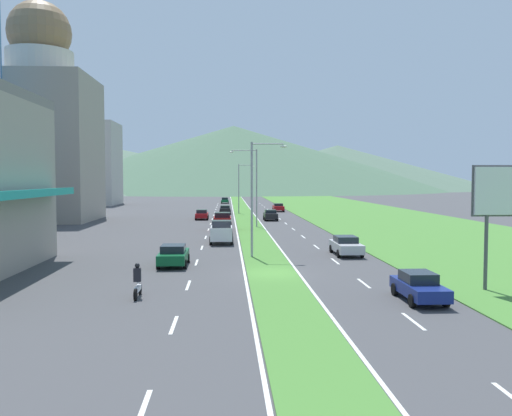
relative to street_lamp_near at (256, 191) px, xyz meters
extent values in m
plane|color=#424244|center=(0.65, -7.21, -5.13)|extent=(600.00, 600.00, 0.00)
cube|color=#477F33|center=(0.65, 52.79, -5.10)|extent=(3.20, 240.00, 0.06)
cube|color=#477F33|center=(21.25, 52.79, -5.10)|extent=(24.00, 240.00, 0.06)
cube|color=silver|center=(-4.45, -27.21, -5.13)|extent=(0.16, 2.80, 0.01)
cube|color=silver|center=(-4.45, -18.89, -5.13)|extent=(0.16, 2.80, 0.01)
cube|color=silver|center=(-4.45, -10.57, -5.13)|extent=(0.16, 2.80, 0.01)
cube|color=silver|center=(-4.45, -2.26, -5.13)|extent=(0.16, 2.80, 0.01)
cube|color=silver|center=(-4.45, 6.06, -5.13)|extent=(0.16, 2.80, 0.01)
cube|color=silver|center=(-4.45, 14.38, -5.13)|extent=(0.16, 2.80, 0.01)
cube|color=silver|center=(-4.45, 22.70, -5.13)|extent=(0.16, 2.80, 0.01)
cube|color=silver|center=(-4.45, 31.01, -5.13)|extent=(0.16, 2.80, 0.01)
cube|color=silver|center=(-4.45, 39.33, -5.13)|extent=(0.16, 2.80, 0.01)
cube|color=silver|center=(-4.45, 47.65, -5.13)|extent=(0.16, 2.80, 0.01)
cube|color=silver|center=(-4.45, 55.97, -5.13)|extent=(0.16, 2.80, 0.01)
cube|color=silver|center=(-4.45, 64.28, -5.13)|extent=(0.16, 2.80, 0.01)
cube|color=silver|center=(-4.45, 72.60, -5.13)|extent=(0.16, 2.80, 0.01)
cube|color=silver|center=(-4.45, 80.92, -5.13)|extent=(0.16, 2.80, 0.01)
cube|color=silver|center=(-4.45, 89.24, -5.13)|extent=(0.16, 2.80, 0.01)
cube|color=silver|center=(5.75, -18.89, -5.13)|extent=(0.16, 2.80, 0.01)
cube|color=silver|center=(5.75, -10.57, -5.13)|extent=(0.16, 2.80, 0.01)
cube|color=silver|center=(5.75, -2.26, -5.13)|extent=(0.16, 2.80, 0.01)
cube|color=silver|center=(5.75, 6.06, -5.13)|extent=(0.16, 2.80, 0.01)
cube|color=silver|center=(5.75, 14.38, -5.13)|extent=(0.16, 2.80, 0.01)
cube|color=silver|center=(5.75, 22.70, -5.13)|extent=(0.16, 2.80, 0.01)
cube|color=silver|center=(5.75, 31.01, -5.13)|extent=(0.16, 2.80, 0.01)
cube|color=silver|center=(5.75, 39.33, -5.13)|extent=(0.16, 2.80, 0.01)
cube|color=silver|center=(5.75, 47.65, -5.13)|extent=(0.16, 2.80, 0.01)
cube|color=silver|center=(5.75, 55.97, -5.13)|extent=(0.16, 2.80, 0.01)
cube|color=silver|center=(5.75, 64.28, -5.13)|extent=(0.16, 2.80, 0.01)
cube|color=silver|center=(5.75, 72.60, -5.13)|extent=(0.16, 2.80, 0.01)
cube|color=silver|center=(5.75, 80.92, -5.13)|extent=(0.16, 2.80, 0.01)
cube|color=silver|center=(5.75, 89.24, -5.13)|extent=(0.16, 2.80, 0.01)
cube|color=silver|center=(-1.10, 52.79, -5.13)|extent=(0.16, 240.00, 0.01)
cube|color=silver|center=(2.40, 52.79, -5.13)|extent=(0.16, 240.00, 0.01)
cube|color=teal|center=(-15.43, -8.73, 0.00)|extent=(2.82, 19.20, 0.62)
cube|color=#9E9384|center=(-28.88, 37.91, 5.21)|extent=(14.65, 14.65, 20.68)
cylinder|color=beige|center=(-28.88, 37.91, 17.32)|extent=(9.32, 9.32, 3.55)
sphere|color=olive|center=(-28.88, 37.91, 21.76)|extent=(8.87, 8.87, 8.87)
cube|color=#B7B2A8|center=(-34.14, 84.69, 4.34)|extent=(13.09, 13.09, 18.95)
cone|color=#516B56|center=(-68.19, 250.93, 6.59)|extent=(225.62, 225.62, 23.45)
cone|color=#47664C|center=(1.36, 248.83, 12.04)|extent=(224.77, 224.77, 34.34)
cone|color=#516B56|center=(62.11, 269.02, 7.54)|extent=(178.41, 178.41, 25.35)
cylinder|color=#99999E|center=(-0.31, 0.02, -0.68)|extent=(0.18, 0.18, 8.91)
cylinder|color=#99999E|center=(0.91, -0.06, 3.63)|extent=(2.44, 0.27, 0.10)
ellipsoid|color=silver|center=(2.12, -0.15, 3.43)|extent=(0.56, 0.28, 0.20)
cylinder|color=#99999E|center=(1.48, 25.73, -0.25)|extent=(0.18, 0.18, 9.76)
cylinder|color=#99999E|center=(-0.09, 25.87, 4.48)|extent=(3.15, 0.38, 0.10)
ellipsoid|color=silver|center=(-1.66, 26.01, 4.28)|extent=(0.56, 0.28, 0.20)
cylinder|color=#99999E|center=(-0.20, 51.44, -0.86)|extent=(0.18, 0.18, 8.55)
cylinder|color=#99999E|center=(1.00, 51.55, 3.27)|extent=(2.40, 0.32, 0.10)
ellipsoid|color=silver|center=(2.19, 51.66, 3.07)|extent=(0.56, 0.28, 0.20)
cylinder|color=#4C4C51|center=(11.85, -12.90, -3.05)|extent=(0.20, 0.20, 4.16)
cube|color=#B2B2B7|center=(7.28, 0.94, -4.47)|extent=(1.90, 4.74, 0.69)
cube|color=black|center=(7.28, 1.13, -3.87)|extent=(1.63, 2.09, 0.49)
cylinder|color=black|center=(8.19, -0.53, -4.81)|extent=(0.22, 0.64, 0.64)
cylinder|color=black|center=(6.37, -0.53, -4.81)|extent=(0.22, 0.64, 0.64)
cylinder|color=black|center=(8.19, 2.41, -4.81)|extent=(0.22, 0.64, 0.64)
cylinder|color=black|center=(6.37, 2.41, -4.81)|extent=(0.22, 0.64, 0.64)
cube|color=yellow|center=(-2.96, 33.34, -4.49)|extent=(1.74, 4.30, 0.65)
cube|color=black|center=(-2.96, 33.17, -3.94)|extent=(1.50, 1.89, 0.44)
cylinder|color=black|center=(-3.79, 34.67, -4.81)|extent=(0.22, 0.64, 0.64)
cylinder|color=black|center=(-2.12, 34.67, -4.81)|extent=(0.22, 0.64, 0.64)
cylinder|color=black|center=(-3.79, 32.00, -4.81)|extent=(0.22, 0.64, 0.64)
cylinder|color=black|center=(-2.12, 32.00, -4.81)|extent=(0.22, 0.64, 0.64)
cube|color=maroon|center=(7.22, 57.00, -4.45)|extent=(1.87, 4.07, 0.72)
cube|color=black|center=(7.22, 57.16, -3.86)|extent=(1.60, 1.79, 0.47)
cylinder|color=black|center=(8.11, 55.73, -4.81)|extent=(0.22, 0.64, 0.64)
cylinder|color=black|center=(6.32, 55.73, -4.81)|extent=(0.22, 0.64, 0.64)
cylinder|color=black|center=(8.11, 58.26, -4.81)|extent=(0.22, 0.64, 0.64)
cylinder|color=black|center=(6.32, 58.26, -4.81)|extent=(0.22, 0.64, 0.64)
cube|color=maroon|center=(-5.98, 38.70, -4.50)|extent=(1.78, 4.20, 0.63)
cube|color=black|center=(-5.98, 38.53, -3.92)|extent=(1.53, 1.85, 0.53)
cylinder|color=black|center=(-6.83, 40.00, -4.81)|extent=(0.22, 0.64, 0.64)
cylinder|color=black|center=(-5.13, 40.00, -4.81)|extent=(0.22, 0.64, 0.64)
cylinder|color=black|center=(-6.83, 37.40, -4.81)|extent=(0.22, 0.64, 0.64)
cylinder|color=black|center=(-5.13, 37.40, -4.81)|extent=(0.22, 0.64, 0.64)
cube|color=navy|center=(7.36, -15.14, -4.51)|extent=(1.71, 4.28, 0.60)
cube|color=black|center=(7.36, -14.97, -3.95)|extent=(1.47, 1.88, 0.52)
cylinder|color=black|center=(8.18, -16.47, -4.81)|extent=(0.22, 0.64, 0.64)
cylinder|color=black|center=(6.55, -16.47, -4.81)|extent=(0.22, 0.64, 0.64)
cylinder|color=black|center=(8.18, -13.82, -4.81)|extent=(0.22, 0.64, 0.64)
cylinder|color=black|center=(6.55, -13.82, -4.81)|extent=(0.22, 0.64, 0.64)
cube|color=#0C5128|center=(-5.98, -3.61, -4.48)|extent=(1.88, 4.43, 0.67)
cube|color=black|center=(-5.98, -3.79, -3.89)|extent=(1.62, 1.95, 0.51)
cylinder|color=black|center=(-6.88, -2.24, -4.81)|extent=(0.22, 0.64, 0.64)
cylinder|color=black|center=(-5.07, -2.24, -4.81)|extent=(0.22, 0.64, 0.64)
cylinder|color=black|center=(-6.88, -4.98, -4.81)|extent=(0.22, 0.64, 0.64)
cylinder|color=black|center=(-5.07, -4.98, -4.81)|extent=(0.22, 0.64, 0.64)
cube|color=black|center=(4.10, 36.45, -4.44)|extent=(1.85, 4.07, 0.75)
cube|color=black|center=(4.10, 36.61, -3.83)|extent=(1.59, 1.79, 0.46)
cylinder|color=black|center=(4.99, 35.19, -4.81)|extent=(0.22, 0.64, 0.64)
cylinder|color=black|center=(3.21, 35.19, -4.81)|extent=(0.22, 0.64, 0.64)
cylinder|color=black|center=(4.99, 37.71, -4.81)|extent=(0.22, 0.64, 0.64)
cylinder|color=black|center=(3.21, 37.71, -4.81)|extent=(0.22, 0.64, 0.64)
cube|color=black|center=(-2.57, 50.71, -4.43)|extent=(1.81, 4.24, 0.76)
cube|color=black|center=(-2.57, 50.54, -3.85)|extent=(1.56, 1.86, 0.41)
cylinder|color=black|center=(-3.44, 52.03, -4.81)|extent=(0.22, 0.64, 0.64)
cylinder|color=black|center=(-1.70, 52.03, -4.81)|extent=(0.22, 0.64, 0.64)
cylinder|color=black|center=(-3.44, 49.40, -4.81)|extent=(0.22, 0.64, 0.64)
cylinder|color=black|center=(-1.70, 49.40, -4.81)|extent=(0.22, 0.64, 0.64)
cube|color=#0C5128|center=(-2.77, 89.83, -4.51)|extent=(1.72, 4.36, 0.61)
cube|color=black|center=(-2.77, 89.66, -3.94)|extent=(1.48, 1.92, 0.54)
cylinder|color=black|center=(-3.60, 91.18, -4.81)|extent=(0.22, 0.64, 0.64)
cylinder|color=black|center=(-1.94, 91.18, -4.81)|extent=(0.22, 0.64, 0.64)
cylinder|color=black|center=(-3.60, 88.48, -4.81)|extent=(0.22, 0.64, 0.64)
cylinder|color=black|center=(-1.94, 88.48, -4.81)|extent=(0.22, 0.64, 0.64)
cube|color=silver|center=(-2.76, 9.60, -4.33)|extent=(2.00, 5.40, 0.80)
cube|color=black|center=(-2.76, 11.20, -3.53)|extent=(1.84, 2.00, 0.80)
cube|color=silver|center=(-3.70, 8.50, -3.71)|extent=(0.10, 3.20, 0.44)
cube|color=silver|center=(-1.82, 8.50, -3.71)|extent=(0.10, 3.20, 0.44)
cube|color=silver|center=(-2.76, 6.95, -3.71)|extent=(1.84, 0.10, 0.44)
cylinder|color=black|center=(-3.72, 11.22, -4.73)|extent=(0.26, 0.80, 0.80)
cylinder|color=black|center=(-1.80, 11.22, -4.73)|extent=(0.26, 0.80, 0.80)
cylinder|color=black|center=(-3.72, 7.98, -4.73)|extent=(0.26, 0.80, 0.80)
cylinder|color=black|center=(-1.80, 7.98, -4.73)|extent=(0.26, 0.80, 0.80)
cube|color=maroon|center=(-2.78, 22.00, -4.33)|extent=(2.00, 5.40, 0.80)
cube|color=black|center=(-2.78, 23.60, -3.53)|extent=(1.84, 2.00, 0.80)
cube|color=maroon|center=(-3.72, 20.90, -3.71)|extent=(0.10, 3.20, 0.44)
cube|color=maroon|center=(-1.84, 20.90, -3.71)|extent=(0.10, 3.20, 0.44)
cube|color=maroon|center=(-2.78, 19.35, -3.71)|extent=(1.84, 0.10, 0.44)
cylinder|color=black|center=(-3.74, 23.62, -4.73)|extent=(0.26, 0.80, 0.80)
cylinder|color=black|center=(-1.82, 23.62, -4.73)|extent=(0.26, 0.80, 0.80)
cylinder|color=black|center=(-3.74, 20.38, -4.73)|extent=(0.26, 0.80, 0.80)
cylinder|color=black|center=(-1.82, 20.38, -4.73)|extent=(0.26, 0.80, 0.80)
cylinder|color=black|center=(-6.81, -12.91, -4.83)|extent=(0.10, 0.60, 0.60)
cylinder|color=black|center=(-6.81, -14.31, -4.83)|extent=(0.12, 0.60, 0.60)
cube|color=silver|center=(-6.81, -13.61, -4.66)|extent=(0.20, 1.12, 0.25)
ellipsoid|color=silver|center=(-6.81, -13.41, -4.30)|extent=(0.24, 0.44, 0.24)
cube|color=black|center=(-6.81, -13.71, -3.93)|extent=(0.36, 0.28, 0.70)
sphere|color=black|center=(-6.81, -13.66, -3.46)|extent=(0.26, 0.26, 0.26)
camera|label=1|loc=(-2.20, -41.11, 0.99)|focal=37.57mm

